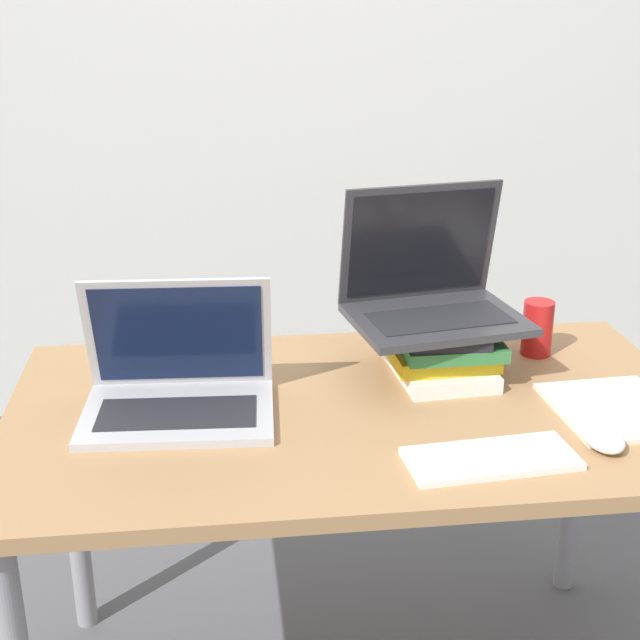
{
  "coord_description": "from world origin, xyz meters",
  "views": [
    {
      "loc": [
        -0.26,
        -1.16,
        1.49
      ],
      "look_at": [
        -0.07,
        0.38,
        0.9
      ],
      "focal_mm": 50.0,
      "sensor_mm": 36.0,
      "label": 1
    }
  ],
  "objects_px": {
    "laptop_left": "(178,386)",
    "laptop_on_books": "(431,293)",
    "wireless_keyboard": "(491,458)",
    "notepad": "(615,409)",
    "book_stack": "(441,348)",
    "soda_can": "(537,328)",
    "mouse": "(603,438)"
  },
  "relations": [
    {
      "from": "laptop_left",
      "to": "laptop_on_books",
      "type": "distance_m",
      "value": 0.55
    },
    {
      "from": "laptop_left",
      "to": "wireless_keyboard",
      "type": "xyz_separation_m",
      "value": [
        0.53,
        -0.26,
        -0.04
      ]
    },
    {
      "from": "laptop_left",
      "to": "notepad",
      "type": "relative_size",
      "value": 1.39
    },
    {
      "from": "book_stack",
      "to": "wireless_keyboard",
      "type": "distance_m",
      "value": 0.38
    },
    {
      "from": "laptop_left",
      "to": "soda_can",
      "type": "xyz_separation_m",
      "value": [
        0.77,
        0.19,
        0.01
      ]
    },
    {
      "from": "laptop_on_books",
      "to": "book_stack",
      "type": "bearing_deg",
      "value": -54.42
    },
    {
      "from": "laptop_left",
      "to": "wireless_keyboard",
      "type": "height_order",
      "value": "laptop_left"
    },
    {
      "from": "soda_can",
      "to": "notepad",
      "type": "bearing_deg",
      "value": -79.51
    },
    {
      "from": "mouse",
      "to": "soda_can",
      "type": "distance_m",
      "value": 0.42
    },
    {
      "from": "book_stack",
      "to": "laptop_on_books",
      "type": "xyz_separation_m",
      "value": [
        -0.02,
        0.03,
        0.11
      ]
    },
    {
      "from": "wireless_keyboard",
      "to": "soda_can",
      "type": "relative_size",
      "value": 2.48
    },
    {
      "from": "laptop_on_books",
      "to": "wireless_keyboard",
      "type": "xyz_separation_m",
      "value": [
        0.02,
        -0.4,
        -0.16
      ]
    },
    {
      "from": "laptop_on_books",
      "to": "soda_can",
      "type": "xyz_separation_m",
      "value": [
        0.25,
        0.04,
        -0.11
      ]
    },
    {
      "from": "wireless_keyboard",
      "to": "soda_can",
      "type": "xyz_separation_m",
      "value": [
        0.24,
        0.45,
        0.05
      ]
    },
    {
      "from": "laptop_left",
      "to": "soda_can",
      "type": "height_order",
      "value": "laptop_left"
    },
    {
      "from": "laptop_on_books",
      "to": "notepad",
      "type": "xyz_separation_m",
      "value": [
        0.31,
        -0.25,
        -0.16
      ]
    },
    {
      "from": "laptop_on_books",
      "to": "mouse",
      "type": "height_order",
      "value": "laptop_on_books"
    },
    {
      "from": "book_stack",
      "to": "soda_can",
      "type": "relative_size",
      "value": 2.17
    },
    {
      "from": "notepad",
      "to": "laptop_left",
      "type": "bearing_deg",
      "value": 172.78
    },
    {
      "from": "laptop_on_books",
      "to": "wireless_keyboard",
      "type": "bearing_deg",
      "value": -87.81
    },
    {
      "from": "mouse",
      "to": "soda_can",
      "type": "xyz_separation_m",
      "value": [
        0.03,
        0.42,
        0.04
      ]
    },
    {
      "from": "laptop_left",
      "to": "mouse",
      "type": "xyz_separation_m",
      "value": [
        0.75,
        -0.23,
        -0.03
      ]
    },
    {
      "from": "mouse",
      "to": "laptop_left",
      "type": "bearing_deg",
      "value": 162.72
    },
    {
      "from": "book_stack",
      "to": "soda_can",
      "type": "bearing_deg",
      "value": 16.97
    },
    {
      "from": "notepad",
      "to": "mouse",
      "type": "bearing_deg",
      "value": -122.05
    },
    {
      "from": "book_stack",
      "to": "wireless_keyboard",
      "type": "relative_size",
      "value": 0.87
    },
    {
      "from": "wireless_keyboard",
      "to": "mouse",
      "type": "bearing_deg",
      "value": 7.59
    },
    {
      "from": "wireless_keyboard",
      "to": "soda_can",
      "type": "bearing_deg",
      "value": 61.94
    },
    {
      "from": "notepad",
      "to": "book_stack",
      "type": "bearing_deg",
      "value": 142.75
    },
    {
      "from": "mouse",
      "to": "notepad",
      "type": "height_order",
      "value": "mouse"
    },
    {
      "from": "laptop_on_books",
      "to": "mouse",
      "type": "relative_size",
      "value": 3.66
    },
    {
      "from": "wireless_keyboard",
      "to": "soda_can",
      "type": "distance_m",
      "value": 0.51
    }
  ]
}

